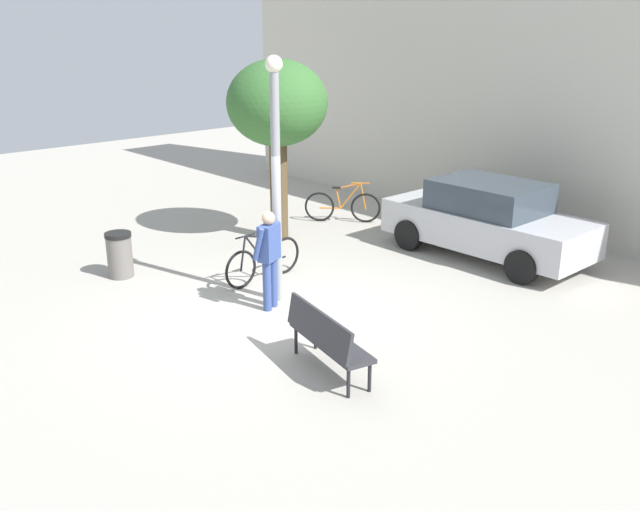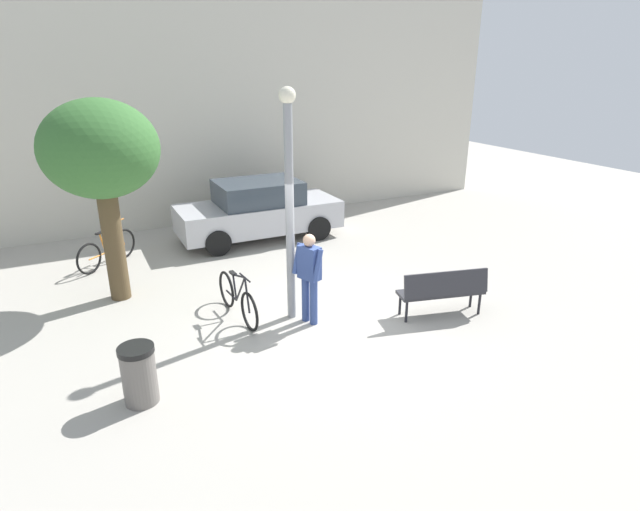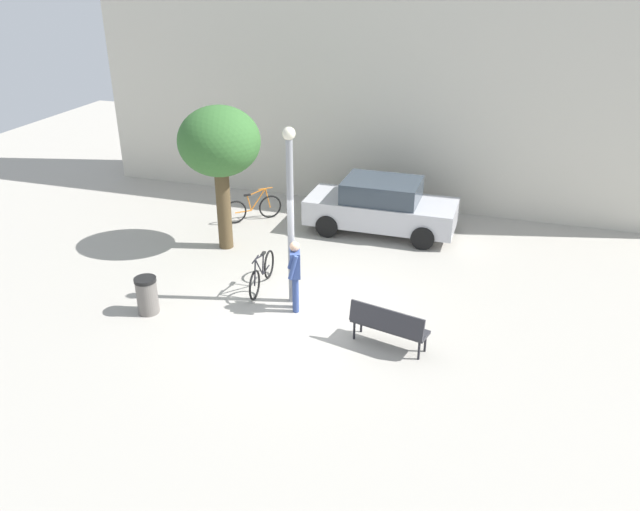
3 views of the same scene
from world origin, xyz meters
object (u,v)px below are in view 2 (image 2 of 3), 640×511
bicycle_orange (107,250)px  plaza_tree (101,153)px  park_bench (443,289)px  trash_bin (139,374)px  person_by_lamppost (309,273)px  lamppost (289,194)px  parked_car_silver (259,210)px  bicycle_black (238,299)px

bicycle_orange → plaza_tree: bearing=-88.9°
park_bench → trash_bin: bearing=-177.3°
person_by_lamppost → lamppost: bearing=120.6°
park_bench → lamppost: bearing=154.2°
bicycle_orange → parked_car_silver: 3.84m
park_bench → parked_car_silver: bearing=104.1°
trash_bin → lamppost: bearing=26.8°
bicycle_orange → trash_bin: (-0.10, -5.70, 0.05)m
lamppost → park_bench: bearing=-25.8°
person_by_lamppost → bicycle_black: (-1.10, 0.73, -0.58)m
lamppost → bicycle_orange: bearing=123.2°
park_bench → person_by_lamppost: bearing=159.4°
plaza_tree → trash_bin: bearing=-92.2°
park_bench → parked_car_silver: parked_car_silver is taller
person_by_lamppost → plaza_tree: 4.37m
person_by_lamppost → trash_bin: (-3.08, -1.11, -0.53)m
person_by_lamppost → bicycle_black: person_by_lamppost is taller
lamppost → person_by_lamppost: size_ratio=2.43×
parked_car_silver → bicycle_orange: bearing=-174.9°
person_by_lamppost → parked_car_silver: size_ratio=0.40×
park_bench → plaza_tree: (-5.22, 3.47, 2.33)m
lamppost → trash_bin: lamppost is taller
plaza_tree → bicycle_black: (1.84, -1.89, -2.49)m
bicycle_orange → park_bench: bearing=-46.0°
bicycle_black → trash_bin: bearing=-137.1°
bicycle_black → bicycle_orange: (-1.87, 3.86, 0.00)m
bicycle_black → trash_bin: size_ratio=2.11×
trash_bin → park_bench: bearing=2.7°
bicycle_orange → parked_car_silver: (3.81, 0.34, 0.39)m
lamppost → parked_car_silver: 4.94m
lamppost → plaza_tree: 3.60m
park_bench → bicycle_black: (-3.39, 1.59, -0.16)m
bicycle_orange → trash_bin: size_ratio=1.62×
lamppost → trash_bin: bearing=-153.2°
bicycle_orange → trash_bin: bearing=-91.0°
lamppost → bicycle_orange: 5.43m
park_bench → bicycle_orange: (-5.26, 5.45, -0.16)m
person_by_lamppost → park_bench: person_by_lamppost is taller
lamppost → bicycle_orange: size_ratio=2.94×
parked_car_silver → person_by_lamppost: bearing=-99.6°
parked_car_silver → trash_bin: (-3.91, -6.04, -0.34)m
person_by_lamppost → park_bench: (2.28, -0.86, -0.42)m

